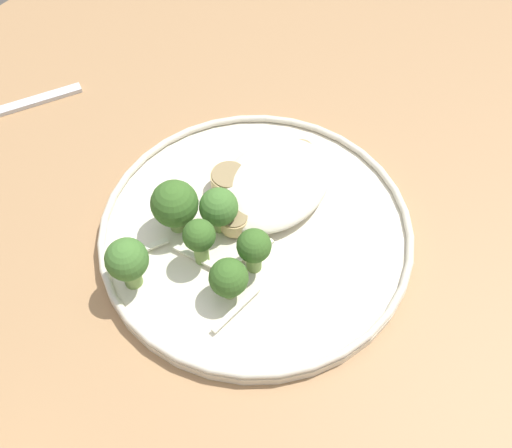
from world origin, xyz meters
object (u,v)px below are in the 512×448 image
(broccoli_floret_center_pile, at_px, (199,238))
(broccoli_floret_rear_charred, at_px, (257,250))
(seared_scallop_front_small, at_px, (277,178))
(broccoli_floret_beside_noodles, at_px, (232,281))
(broccoli_floret_left_leaning, at_px, (175,205))
(seared_scallop_half_hidden, at_px, (301,151))
(broccoli_floret_right_tilted, at_px, (127,261))
(seared_scallop_right_edge, at_px, (289,199))
(dinner_plate, at_px, (256,231))
(broccoli_floret_split_head, at_px, (219,208))
(seared_scallop_large_seared, at_px, (234,221))
(seared_scallop_on_noodles, at_px, (229,180))

(broccoli_floret_center_pile, xyz_separation_m, broccoli_floret_rear_charred, (-0.02, 0.05, -0.00))
(seared_scallop_front_small, height_order, broccoli_floret_beside_noodles, broccoli_floret_beside_noodles)
(broccoli_floret_left_leaning, bearing_deg, seared_scallop_half_hidden, 163.43)
(broccoli_floret_center_pile, relative_size, broccoli_floret_rear_charred, 1.06)
(broccoli_floret_left_leaning, bearing_deg, broccoli_floret_right_tilted, 7.34)
(seared_scallop_front_small, relative_size, broccoli_floret_beside_noodles, 0.57)
(seared_scallop_right_edge, distance_m, broccoli_floret_left_leaning, 0.11)
(dinner_plate, xyz_separation_m, broccoli_floret_beside_noodles, (0.07, 0.03, 0.03))
(seared_scallop_front_small, height_order, seared_scallop_right_edge, seared_scallop_right_edge)
(broccoli_floret_beside_noodles, xyz_separation_m, broccoli_floret_split_head, (-0.05, -0.05, 0.00))
(seared_scallop_front_small, height_order, broccoli_floret_left_leaning, broccoli_floret_left_leaning)
(dinner_plate, xyz_separation_m, broccoli_floret_split_head, (0.02, -0.03, 0.03))
(seared_scallop_front_small, relative_size, seared_scallop_right_edge, 0.87)
(broccoli_floret_beside_noodles, height_order, broccoli_floret_split_head, broccoli_floret_split_head)
(seared_scallop_front_small, xyz_separation_m, broccoli_floret_right_tilted, (0.16, -0.03, 0.02))
(seared_scallop_half_hidden, relative_size, broccoli_floret_center_pile, 0.44)
(broccoli_floret_center_pile, distance_m, broccoli_floret_beside_noodles, 0.05)
(broccoli_floret_rear_charred, bearing_deg, seared_scallop_half_hidden, -161.01)
(seared_scallop_large_seared, bearing_deg, seared_scallop_right_edge, 154.40)
(seared_scallop_front_small, distance_m, broccoli_floret_right_tilted, 0.17)
(seared_scallop_front_small, relative_size, broccoli_floret_center_pile, 0.48)
(seared_scallop_right_edge, bearing_deg, dinner_plate, -10.71)
(seared_scallop_on_noodles, distance_m, broccoli_floret_center_pile, 0.09)
(dinner_plate, xyz_separation_m, seared_scallop_right_edge, (-0.04, 0.01, 0.01))
(broccoli_floret_left_leaning, bearing_deg, seared_scallop_on_noodles, 172.54)
(broccoli_floret_left_leaning, distance_m, broccoli_floret_rear_charred, 0.09)
(broccoli_floret_center_pile, bearing_deg, broccoli_floret_left_leaning, -108.52)
(broccoli_floret_split_head, height_order, broccoli_floret_rear_charred, same)
(broccoli_floret_right_tilted, bearing_deg, seared_scallop_large_seared, 160.85)
(broccoli_floret_rear_charred, bearing_deg, seared_scallop_large_seared, -116.73)
(seared_scallop_on_noodles, bearing_deg, seared_scallop_large_seared, 44.93)
(broccoli_floret_rear_charred, bearing_deg, seared_scallop_on_noodles, -125.92)
(seared_scallop_half_hidden, xyz_separation_m, seared_scallop_right_edge, (0.06, 0.03, 0.00))
(seared_scallop_half_hidden, bearing_deg, seared_scallop_on_noodles, -23.88)
(seared_scallop_right_edge, xyz_separation_m, broccoli_floret_rear_charred, (0.07, 0.02, 0.02))
(broccoli_floret_beside_noodles, bearing_deg, seared_scallop_right_edge, -169.81)
(broccoli_floret_right_tilted, distance_m, broccoli_floret_left_leaning, 0.07)
(seared_scallop_on_noodles, bearing_deg, dinner_plate, 65.03)
(seared_scallop_on_noodles, height_order, broccoli_floret_beside_noodles, broccoli_floret_beside_noodles)
(seared_scallop_front_small, bearing_deg, broccoli_floret_beside_noodles, 19.63)
(broccoli_floret_beside_noodles, bearing_deg, broccoli_floret_center_pile, -104.92)
(seared_scallop_front_small, height_order, broccoli_floret_rear_charred, broccoli_floret_rear_charred)
(dinner_plate, distance_m, broccoli_floret_right_tilted, 0.13)
(seared_scallop_half_hidden, height_order, broccoli_floret_split_head, broccoli_floret_split_head)
(dinner_plate, xyz_separation_m, seared_scallop_on_noodles, (-0.02, -0.05, 0.01))
(dinner_plate, bearing_deg, seared_scallop_on_noodles, -114.97)
(seared_scallop_on_noodles, relative_size, seared_scallop_right_edge, 1.22)
(broccoli_floret_left_leaning, bearing_deg, seared_scallop_large_seared, 125.18)
(broccoli_floret_center_pile, distance_m, broccoli_floret_rear_charred, 0.05)
(seared_scallop_on_noodles, height_order, broccoli_floret_left_leaning, broccoli_floret_left_leaning)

